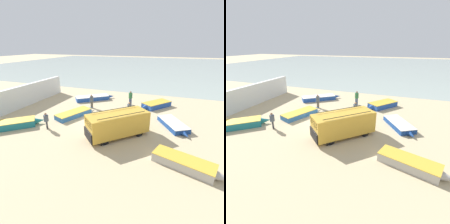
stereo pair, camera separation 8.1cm
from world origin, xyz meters
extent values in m
plane|color=tan|center=(0.00, 0.00, 0.00)|extent=(200.00, 200.00, 0.00)
cube|color=#99A89E|center=(0.00, 52.00, 0.00)|extent=(120.00, 80.00, 0.01)
cube|color=silver|center=(-11.05, 1.00, 1.31)|extent=(0.50, 14.65, 2.63)
cube|color=gold|center=(2.44, -2.22, 1.17)|extent=(5.02, 5.05, 1.79)
cube|color=black|center=(0.59, -4.09, 0.68)|extent=(1.35, 1.33, 0.80)
cube|color=#1E232D|center=(0.65, -4.03, 1.70)|extent=(1.26, 1.25, 0.57)
cylinder|color=black|center=(1.92, -3.95, 0.37)|extent=(0.67, 0.68, 0.74)
cylinder|color=black|center=(0.72, -2.76, 0.37)|extent=(0.67, 0.68, 0.74)
cylinder|color=black|center=(4.17, -1.67, 0.37)|extent=(0.67, 0.68, 0.74)
cylinder|color=black|center=(2.97, -0.48, 0.37)|extent=(0.67, 0.68, 0.74)
cylinder|color=black|center=(2.99, -2.75, 2.19)|extent=(3.01, 3.05, 0.05)
cylinder|color=black|center=(1.90, -1.68, 2.19)|extent=(3.01, 3.05, 0.05)
cube|color=#234CA3|center=(-4.14, 6.38, 0.27)|extent=(4.47, 4.02, 0.55)
cone|color=#234CA3|center=(-2.00, 8.11, 0.27)|extent=(1.10, 1.03, 0.52)
cube|color=silver|center=(-4.14, 6.38, 0.48)|extent=(1.04, 1.23, 0.05)
cube|color=silver|center=(-4.14, 6.38, 0.57)|extent=(4.52, 4.06, 0.04)
cube|color=#2D66AD|center=(-3.44, 0.30, 0.25)|extent=(2.81, 4.18, 0.50)
cone|color=#2D66AD|center=(-2.57, 2.52, 0.25)|extent=(0.75, 0.97, 0.47)
cube|color=gold|center=(-3.44, 0.30, 0.43)|extent=(1.35, 0.69, 0.05)
cube|color=gold|center=(-3.44, 0.30, 0.52)|extent=(2.84, 4.22, 0.04)
cube|color=#1E757F|center=(-7.45, -4.11, 0.31)|extent=(4.02, 3.84, 0.62)
cone|color=#1E757F|center=(-5.62, -2.46, 0.31)|extent=(1.06, 1.04, 0.59)
cube|color=gold|center=(-7.45, -4.11, 0.56)|extent=(1.09, 1.17, 0.05)
cube|color=gold|center=(-7.45, -4.11, 0.64)|extent=(4.06, 3.88, 0.04)
cube|color=#234CA3|center=(4.70, 6.45, 0.31)|extent=(3.47, 3.80, 0.62)
cone|color=#234CA3|center=(3.37, 4.75, 0.31)|extent=(0.94, 0.98, 0.59)
cube|color=gold|center=(4.70, 6.45, 0.55)|extent=(1.31, 1.08, 0.05)
cube|color=gold|center=(4.70, 6.45, 0.64)|extent=(3.51, 3.84, 0.04)
cube|color=#ADA89E|center=(7.65, -4.63, 0.29)|extent=(3.98, 2.41, 0.58)
cone|color=#ADA89E|center=(9.83, -5.33, 0.29)|extent=(0.96, 0.78, 0.56)
cube|color=gold|center=(7.65, -4.63, 0.52)|extent=(0.56, 1.23, 0.05)
cube|color=gold|center=(7.65, -4.63, 0.60)|extent=(4.02, 2.44, 0.04)
cube|color=navy|center=(6.83, 1.32, 0.23)|extent=(3.14, 3.83, 0.46)
cone|color=navy|center=(7.95, -0.54, 0.23)|extent=(0.77, 0.89, 0.43)
cube|color=silver|center=(6.83, 1.32, 0.39)|extent=(1.31, 0.90, 0.05)
cube|color=silver|center=(6.83, 1.32, 0.48)|extent=(3.17, 3.87, 0.04)
cylinder|color=navy|center=(2.29, 1.96, 0.42)|extent=(0.16, 0.16, 0.83)
cylinder|color=navy|center=(2.35, 2.13, 0.42)|extent=(0.16, 0.16, 0.83)
cylinder|color=#424C5B|center=(2.32, 2.04, 1.16)|extent=(0.45, 0.45, 0.66)
sphere|color=#8C664C|center=(2.32, 2.04, 1.61)|extent=(0.23, 0.23, 0.23)
cylinder|color=navy|center=(1.48, 6.24, 0.44)|extent=(0.16, 0.16, 0.88)
cylinder|color=navy|center=(1.31, 6.17, 0.44)|extent=(0.16, 0.16, 0.88)
cylinder|color=#2D6B3D|center=(1.39, 6.21, 1.22)|extent=(0.47, 0.47, 0.69)
sphere|color=#8C664C|center=(1.39, 6.21, 1.69)|extent=(0.24, 0.24, 0.24)
cylinder|color=#38383D|center=(-4.18, -3.12, 0.38)|extent=(0.14, 0.14, 0.77)
cylinder|color=#38383D|center=(-4.08, -3.26, 0.38)|extent=(0.14, 0.14, 0.77)
cylinder|color=#424C5B|center=(-4.13, -3.19, 1.07)|extent=(0.42, 0.42, 0.61)
sphere|color=#8C664C|center=(-4.13, -3.19, 1.48)|extent=(0.21, 0.21, 0.21)
cylinder|color=#5B564C|center=(-2.70, 3.43, 0.41)|extent=(0.15, 0.15, 0.82)
cylinder|color=#5B564C|center=(-2.77, 3.27, 0.41)|extent=(0.15, 0.15, 0.82)
cylinder|color=#424C5B|center=(-2.74, 3.35, 1.15)|extent=(0.45, 0.45, 0.65)
sphere|color=tan|center=(-2.74, 3.35, 1.59)|extent=(0.22, 0.22, 0.22)
camera|label=1|loc=(6.53, -14.87, 7.39)|focal=28.00mm
camera|label=2|loc=(6.61, -14.84, 7.39)|focal=28.00mm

